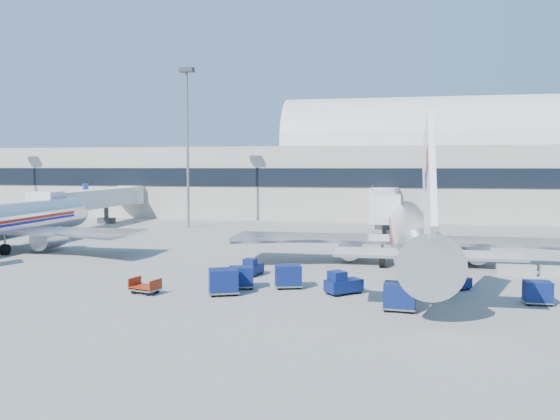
% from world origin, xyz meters
% --- Properties ---
extents(ground, '(260.00, 260.00, 0.00)m').
position_xyz_m(ground, '(0.00, 0.00, 0.00)').
color(ground, gray).
rests_on(ground, ground).
extents(terminal, '(170.00, 28.15, 21.00)m').
position_xyz_m(terminal, '(-13.60, 55.96, 7.52)').
color(terminal, '#B2AA9E').
rests_on(terminal, ground).
extents(airliner_main, '(32.00, 37.26, 12.07)m').
position_xyz_m(airliner_main, '(10.00, 4.51, 2.93)').
color(airliner_main, silver).
rests_on(airliner_main, ground).
extents(jetbridge_near, '(4.40, 27.50, 6.25)m').
position_xyz_m(jetbridge_near, '(7.60, 30.81, 3.93)').
color(jetbridge_near, silver).
rests_on(jetbridge_near, ground).
extents(jetbridge_mid, '(4.40, 27.50, 6.25)m').
position_xyz_m(jetbridge_mid, '(-34.40, 30.81, 3.93)').
color(jetbridge_mid, silver).
rests_on(jetbridge_mid, ground).
extents(mast_west, '(2.00, 1.20, 22.60)m').
position_xyz_m(mast_west, '(-20.00, 30.00, 14.79)').
color(mast_west, slate).
rests_on(mast_west, ground).
extents(barrier_near, '(3.00, 0.55, 0.90)m').
position_xyz_m(barrier_near, '(18.00, 2.00, 0.45)').
color(barrier_near, '#9E9E96').
rests_on(barrier_near, ground).
extents(barrier_mid, '(3.00, 0.55, 0.90)m').
position_xyz_m(barrier_mid, '(21.30, 2.00, 0.45)').
color(barrier_mid, '#9E9E96').
rests_on(barrier_mid, ground).
extents(tug_lead, '(2.74, 2.56, 1.64)m').
position_xyz_m(tug_lead, '(4.73, -6.99, 0.75)').
color(tug_lead, '#0A174E').
rests_on(tug_lead, ground).
extents(tug_right, '(2.23, 2.24, 1.38)m').
position_xyz_m(tug_right, '(12.56, -3.53, 0.63)').
color(tug_right, '#0A174E').
rests_on(tug_right, ground).
extents(tug_left, '(1.52, 2.35, 1.42)m').
position_xyz_m(tug_left, '(-2.91, -1.86, 0.65)').
color(tug_left, '#0A174E').
rests_on(tug_left, ground).
extents(cart_train_a, '(2.26, 1.95, 1.69)m').
position_xyz_m(cart_train_a, '(0.75, -5.86, 0.90)').
color(cart_train_a, '#0A174E').
rests_on(cart_train_a, ground).
extents(cart_train_b, '(2.10, 1.81, 1.58)m').
position_xyz_m(cart_train_b, '(-2.55, -6.59, 0.84)').
color(cart_train_b, '#0A174E').
rests_on(cart_train_b, ground).
extents(cart_train_c, '(2.46, 2.19, 1.79)m').
position_xyz_m(cart_train_c, '(-3.25, -8.71, 0.95)').
color(cart_train_c, '#0A174E').
rests_on(cart_train_c, ground).
extents(cart_solo_near, '(2.07, 1.65, 1.72)m').
position_xyz_m(cart_solo_near, '(8.46, -10.71, 0.92)').
color(cart_solo_near, '#0A174E').
rests_on(cart_solo_near, ground).
extents(cart_solo_far, '(1.70, 1.30, 1.49)m').
position_xyz_m(cart_solo_far, '(17.15, -7.50, 0.80)').
color(cart_solo_far, '#0A174E').
rests_on(cart_solo_far, ground).
extents(cart_open_red, '(2.23, 1.84, 0.52)m').
position_xyz_m(cart_open_red, '(-8.66, -9.33, 0.37)').
color(cart_open_red, slate).
rests_on(cart_open_red, ground).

